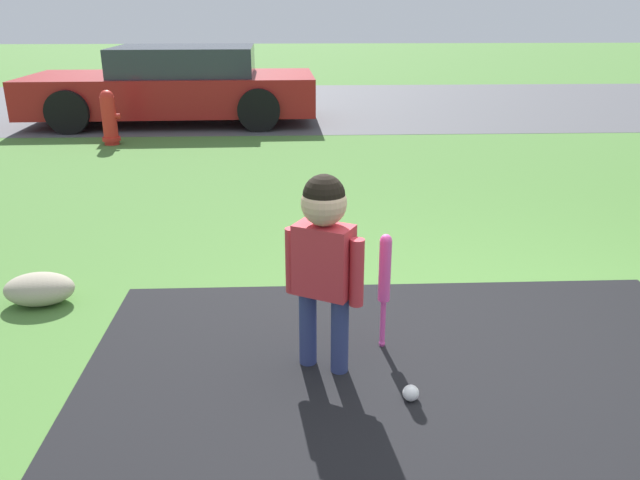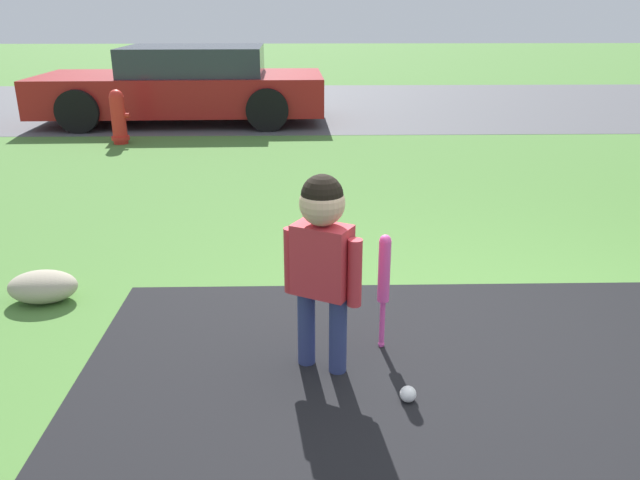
# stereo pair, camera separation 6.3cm
# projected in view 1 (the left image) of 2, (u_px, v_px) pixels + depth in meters

# --- Properties ---
(ground_plane) EXTENTS (60.00, 60.00, 0.00)m
(ground_plane) POSITION_uv_depth(u_px,v_px,m) (509.00, 366.00, 3.14)
(ground_plane) COLOR #477533
(street_strip) EXTENTS (40.00, 6.00, 0.01)m
(street_strip) POSITION_uv_depth(u_px,v_px,m) (350.00, 104.00, 11.62)
(street_strip) COLOR #4C4C51
(street_strip) RESTS_ON ground
(child) EXTENTS (0.36, 0.26, 0.99)m
(child) POSITION_uv_depth(u_px,v_px,m) (324.00, 247.00, 2.90)
(child) COLOR navy
(child) RESTS_ON ground
(baseball_bat) EXTENTS (0.06, 0.06, 0.63)m
(baseball_bat) POSITION_uv_depth(u_px,v_px,m) (385.00, 275.00, 3.18)
(baseball_bat) COLOR #E54CA5
(baseball_bat) RESTS_ON ground
(sports_ball) EXTENTS (0.08, 0.08, 0.08)m
(sports_ball) POSITION_uv_depth(u_px,v_px,m) (411.00, 393.00, 2.85)
(sports_ball) COLOR white
(sports_ball) RESTS_ON ground
(fire_hydrant) EXTENTS (0.26, 0.23, 0.70)m
(fire_hydrant) POSITION_uv_depth(u_px,v_px,m) (109.00, 118.00, 8.09)
(fire_hydrant) COLOR red
(fire_hydrant) RESTS_ON ground
(parked_car) EXTENTS (4.39, 2.13, 1.14)m
(parked_car) POSITION_uv_depth(u_px,v_px,m) (176.00, 86.00, 9.66)
(parked_car) COLOR maroon
(parked_car) RESTS_ON ground
(edging_rock) EXTENTS (0.42, 0.29, 0.19)m
(edging_rock) POSITION_uv_depth(u_px,v_px,m) (39.00, 289.00, 3.77)
(edging_rock) COLOR #9E937F
(edging_rock) RESTS_ON ground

